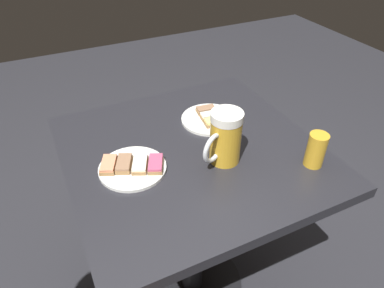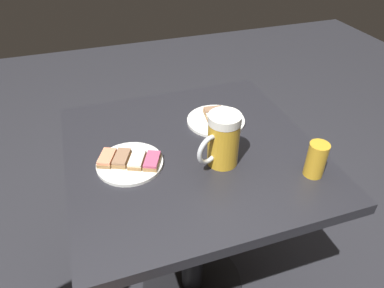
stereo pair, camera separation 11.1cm
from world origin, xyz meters
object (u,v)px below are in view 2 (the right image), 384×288
(plate_far, at_px, (130,162))
(beer_mug, at_px, (222,140))
(beer_glass_small, at_px, (316,160))
(plate_near, at_px, (216,120))

(plate_far, bearing_deg, beer_mug, 163.56)
(plate_far, xyz_separation_m, beer_glass_small, (-0.50, 0.21, 0.04))
(plate_far, distance_m, beer_mug, 0.29)
(beer_mug, bearing_deg, beer_glass_small, 150.21)
(plate_near, height_order, beer_mug, beer_mug)
(plate_near, xyz_separation_m, plate_far, (0.33, 0.14, 0.00))
(plate_near, relative_size, plate_far, 1.02)
(beer_mug, relative_size, beer_glass_small, 1.56)
(plate_near, bearing_deg, beer_glass_small, 115.44)
(plate_far, relative_size, beer_glass_small, 1.87)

